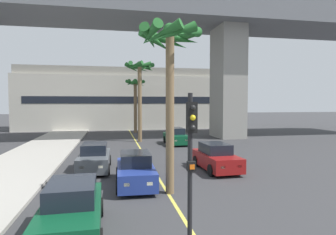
{
  "coord_description": "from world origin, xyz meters",
  "views": [
    {
      "loc": [
        -2.36,
        1.8,
        3.96
      ],
      "look_at": [
        0.0,
        14.0,
        3.32
      ],
      "focal_mm": 30.95,
      "sensor_mm": 36.0,
      "label": 1
    }
  ],
  "objects_px": {
    "car_queue_fourth": "(176,137)",
    "palm_tree_far_median": "(169,54)",
    "car_queue_third": "(135,170)",
    "palm_tree_near_median": "(140,77)",
    "car_queue_fifth": "(94,158)",
    "car_queue_front": "(72,210)",
    "palm_tree_mid_median": "(135,91)",
    "traffic_light_median_near": "(191,153)",
    "car_queue_second": "(216,158)"
  },
  "relations": [
    {
      "from": "car_queue_fourth",
      "to": "traffic_light_median_near",
      "type": "xyz_separation_m",
      "value": [
        -4.03,
        -19.93,
        1.99
      ]
    },
    {
      "from": "car_queue_third",
      "to": "car_queue_fifth",
      "type": "height_order",
      "value": "same"
    },
    {
      "from": "palm_tree_mid_median",
      "to": "palm_tree_far_median",
      "type": "xyz_separation_m",
      "value": [
        -0.58,
        -25.93,
        0.5
      ]
    },
    {
      "from": "palm_tree_near_median",
      "to": "palm_tree_far_median",
      "type": "distance_m",
      "value": 17.02
    },
    {
      "from": "car_queue_fifth",
      "to": "palm_tree_mid_median",
      "type": "height_order",
      "value": "palm_tree_mid_median"
    },
    {
      "from": "traffic_light_median_near",
      "to": "car_queue_second",
      "type": "bearing_deg",
      "value": 66.09
    },
    {
      "from": "car_queue_third",
      "to": "traffic_light_median_near",
      "type": "xyz_separation_m",
      "value": [
        0.83,
        -6.89,
        1.99
      ]
    },
    {
      "from": "car_queue_second",
      "to": "traffic_light_median_near",
      "type": "distance_m",
      "value": 10.25
    },
    {
      "from": "car_queue_third",
      "to": "car_queue_fifth",
      "type": "xyz_separation_m",
      "value": [
        -2.11,
        3.58,
        0.0
      ]
    },
    {
      "from": "traffic_light_median_near",
      "to": "palm_tree_far_median",
      "type": "relative_size",
      "value": 0.57
    },
    {
      "from": "car_queue_third",
      "to": "palm_tree_mid_median",
      "type": "bearing_deg",
      "value": 85.46
    },
    {
      "from": "car_queue_fourth",
      "to": "palm_tree_mid_median",
      "type": "xyz_separation_m",
      "value": [
        -2.92,
        11.41,
        4.83
      ]
    },
    {
      "from": "car_queue_fourth",
      "to": "palm_tree_far_median",
      "type": "bearing_deg",
      "value": -103.58
    },
    {
      "from": "car_queue_fifth",
      "to": "car_queue_front",
      "type": "bearing_deg",
      "value": -91.22
    },
    {
      "from": "car_queue_second",
      "to": "palm_tree_mid_median",
      "type": "distance_m",
      "value": 22.86
    },
    {
      "from": "car_queue_third",
      "to": "car_queue_fourth",
      "type": "height_order",
      "value": "same"
    },
    {
      "from": "palm_tree_far_median",
      "to": "car_queue_fifth",
      "type": "bearing_deg",
      "value": 124.43
    },
    {
      "from": "car_queue_third",
      "to": "car_queue_fifth",
      "type": "bearing_deg",
      "value": 120.54
    },
    {
      "from": "car_queue_third",
      "to": "traffic_light_median_near",
      "type": "bearing_deg",
      "value": -83.12
    },
    {
      "from": "car_queue_third",
      "to": "traffic_light_median_near",
      "type": "height_order",
      "value": "traffic_light_median_near"
    },
    {
      "from": "traffic_light_median_near",
      "to": "palm_tree_mid_median",
      "type": "relative_size",
      "value": 0.59
    },
    {
      "from": "car_queue_second",
      "to": "car_queue_third",
      "type": "distance_m",
      "value": 5.42
    },
    {
      "from": "car_queue_third",
      "to": "traffic_light_median_near",
      "type": "relative_size",
      "value": 0.98
    },
    {
      "from": "palm_tree_mid_median",
      "to": "traffic_light_median_near",
      "type": "bearing_deg",
      "value": -92.03
    },
    {
      "from": "car_queue_fourth",
      "to": "palm_tree_far_median",
      "type": "distance_m",
      "value": 15.86
    },
    {
      "from": "car_queue_second",
      "to": "car_queue_fourth",
      "type": "height_order",
      "value": "same"
    },
    {
      "from": "car_queue_front",
      "to": "traffic_light_median_near",
      "type": "distance_m",
      "value": 4.25
    },
    {
      "from": "car_queue_front",
      "to": "palm_tree_mid_median",
      "type": "bearing_deg",
      "value": 81.77
    },
    {
      "from": "car_queue_second",
      "to": "car_queue_fourth",
      "type": "bearing_deg",
      "value": 90.22
    },
    {
      "from": "car_queue_second",
      "to": "car_queue_third",
      "type": "height_order",
      "value": "same"
    },
    {
      "from": "car_queue_second",
      "to": "palm_tree_far_median",
      "type": "bearing_deg",
      "value": -133.16
    },
    {
      "from": "car_queue_fifth",
      "to": "palm_tree_far_median",
      "type": "bearing_deg",
      "value": -55.57
    },
    {
      "from": "car_queue_second",
      "to": "palm_tree_near_median",
      "type": "bearing_deg",
      "value": 103.56
    },
    {
      "from": "car_queue_fourth",
      "to": "car_queue_second",
      "type": "bearing_deg",
      "value": -89.78
    },
    {
      "from": "car_queue_front",
      "to": "palm_tree_far_median",
      "type": "relative_size",
      "value": 0.56
    },
    {
      "from": "car_queue_third",
      "to": "palm_tree_near_median",
      "type": "distance_m",
      "value": 16.66
    },
    {
      "from": "car_queue_second",
      "to": "car_queue_third",
      "type": "bearing_deg",
      "value": -154.86
    },
    {
      "from": "palm_tree_far_median",
      "to": "car_queue_fourth",
      "type": "bearing_deg",
      "value": 76.42
    },
    {
      "from": "palm_tree_near_median",
      "to": "car_queue_third",
      "type": "bearing_deg",
      "value": -96.3
    },
    {
      "from": "car_queue_front",
      "to": "palm_tree_far_median",
      "type": "bearing_deg",
      "value": 42.31
    },
    {
      "from": "car_queue_second",
      "to": "palm_tree_far_median",
      "type": "distance_m",
      "value": 7.44
    },
    {
      "from": "car_queue_front",
      "to": "car_queue_fifth",
      "type": "height_order",
      "value": "same"
    },
    {
      "from": "car_queue_second",
      "to": "car_queue_fifth",
      "type": "height_order",
      "value": "same"
    },
    {
      "from": "palm_tree_far_median",
      "to": "palm_tree_near_median",
      "type": "bearing_deg",
      "value": 88.8
    },
    {
      "from": "car_queue_fourth",
      "to": "palm_tree_far_median",
      "type": "relative_size",
      "value": 0.56
    },
    {
      "from": "palm_tree_mid_median",
      "to": "palm_tree_far_median",
      "type": "bearing_deg",
      "value": -91.29
    },
    {
      "from": "car_queue_fifth",
      "to": "traffic_light_median_near",
      "type": "bearing_deg",
      "value": -74.3
    },
    {
      "from": "traffic_light_median_near",
      "to": "car_queue_fourth",
      "type": "bearing_deg",
      "value": 78.56
    },
    {
      "from": "car_queue_second",
      "to": "traffic_light_median_near",
      "type": "height_order",
      "value": "traffic_light_median_near"
    },
    {
      "from": "car_queue_front",
      "to": "car_queue_fourth",
      "type": "relative_size",
      "value": 1.0
    }
  ]
}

